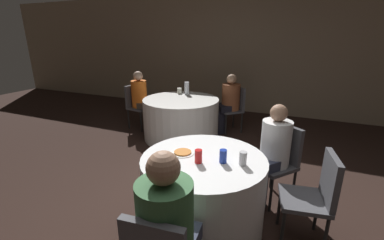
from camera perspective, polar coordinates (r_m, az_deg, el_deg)
ground_plane at (r=2.81m, az=0.40°, el=-21.74°), size 16.00×16.00×0.00m
wall_back at (r=6.33m, az=16.01°, el=13.85°), size 16.00×0.06×2.80m
table_near at (r=2.58m, az=2.48°, el=-15.69°), size 1.17×1.17×0.73m
table_far at (r=4.69m, az=-2.43°, el=0.34°), size 1.36×1.36×0.73m
chair_near_northeast at (r=3.06m, az=18.98°, el=-7.57°), size 0.56×0.56×0.87m
chair_near_east at (r=2.53m, az=25.93°, el=-14.17°), size 0.46×0.46×0.87m
chair_far_west at (r=5.32m, az=-12.26°, el=3.83°), size 0.46×0.46×0.87m
chair_far_northeast at (r=5.06m, az=9.46°, el=3.27°), size 0.57×0.57×0.87m
person_floral_shirt at (r=4.97m, az=7.87°, el=3.69°), size 0.48×0.47×1.13m
person_green_jacket at (r=1.79m, az=-4.95°, el=-23.51°), size 0.36×0.51×1.20m
person_orange_shirt at (r=5.19m, az=-10.96°, el=4.12°), size 0.49×0.33×1.16m
person_white_shirt at (r=2.93m, az=16.80°, el=-7.61°), size 0.44×0.46×1.13m
pizza_plate_near at (r=2.47m, az=-2.08°, el=-7.22°), size 0.22×0.22×0.02m
soda_can_silver at (r=2.29m, az=11.25°, el=-8.36°), size 0.07×0.07×0.12m
soda_can_red at (r=2.28m, az=1.44°, el=-8.07°), size 0.07×0.07×0.12m
soda_can_blue at (r=2.29m, az=6.91°, el=-8.03°), size 0.07×0.07×0.12m
bottle_far at (r=4.94m, az=-1.17°, el=7.08°), size 0.09×0.09×0.24m
cup_far at (r=5.05m, az=-2.82°, el=6.52°), size 0.09×0.09×0.10m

